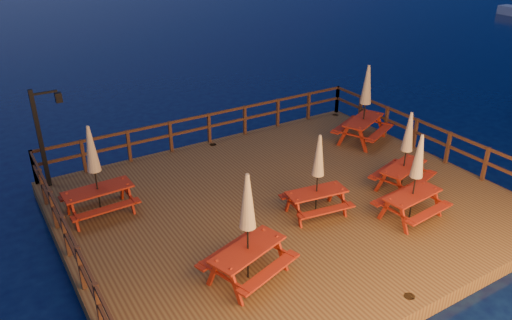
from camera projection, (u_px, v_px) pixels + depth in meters
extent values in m
plane|color=black|center=(286.00, 214.00, 14.35)|extent=(500.00, 500.00, 0.00)
cube|color=#4E3019|center=(287.00, 208.00, 14.26)|extent=(12.00, 10.00, 0.40)
cylinder|color=#3D2213|center=(52.00, 204.00, 15.37)|extent=(0.24, 0.24, 1.40)
cylinder|color=#3D2213|center=(214.00, 162.00, 18.00)|extent=(0.24, 0.24, 1.40)
cylinder|color=#3D2213|center=(334.00, 131.00, 20.63)|extent=(0.24, 0.24, 1.40)
cube|color=#3D2213|center=(209.00, 115.00, 17.42)|extent=(11.70, 0.06, 0.09)
cube|color=#3D2213|center=(209.00, 127.00, 17.61)|extent=(11.70, 0.06, 0.09)
cube|color=#3D2213|center=(74.00, 158.00, 15.44)|extent=(0.10, 0.10, 1.10)
cube|color=#3D2213|center=(209.00, 128.00, 17.64)|extent=(0.10, 0.10, 1.10)
cube|color=#3D2213|center=(314.00, 104.00, 19.83)|extent=(0.10, 0.10, 1.10)
cube|color=#3D2213|center=(69.00, 232.00, 10.96)|extent=(0.06, 9.70, 0.09)
cube|color=#3D2213|center=(73.00, 249.00, 11.16)|extent=(0.06, 9.70, 0.09)
cube|color=#3D2213|center=(73.00, 251.00, 11.18)|extent=(0.10, 0.10, 1.10)
cube|color=#3D2213|center=(40.00, 180.00, 14.15)|extent=(0.10, 0.10, 1.10)
cube|color=#3D2213|center=(433.00, 126.00, 16.45)|extent=(0.06, 9.70, 0.09)
cube|color=#3D2213|center=(431.00, 139.00, 16.65)|extent=(0.06, 9.70, 0.09)
cube|color=#3D2213|center=(431.00, 140.00, 16.67)|extent=(0.10, 0.10, 1.10)
cube|color=#3D2213|center=(353.00, 106.00, 19.64)|extent=(0.10, 0.10, 1.10)
cube|color=black|center=(40.00, 139.00, 14.38)|extent=(0.12, 0.12, 3.00)
cube|color=black|center=(44.00, 93.00, 13.95)|extent=(0.70, 0.06, 0.06)
cube|color=black|center=(58.00, 97.00, 14.21)|extent=(0.18, 0.18, 0.28)
sphere|color=#F1B460|center=(58.00, 97.00, 14.21)|extent=(0.14, 0.14, 0.14)
cube|color=maroon|center=(404.00, 167.00, 14.61)|extent=(1.78, 1.09, 0.05)
cube|color=maroon|center=(386.00, 169.00, 15.07)|extent=(1.68, 0.71, 0.05)
cube|color=maroon|center=(420.00, 181.00, 14.39)|extent=(1.68, 0.71, 0.05)
cube|color=maroon|center=(381.00, 182.00, 14.48)|extent=(0.08, 0.10, 0.70)
cube|color=maroon|center=(400.00, 189.00, 14.11)|extent=(0.08, 0.10, 0.70)
cube|color=maroon|center=(404.00, 166.00, 15.41)|extent=(0.08, 0.10, 0.70)
cube|color=maroon|center=(423.00, 172.00, 15.04)|extent=(0.08, 0.10, 0.70)
cylinder|color=black|center=(406.00, 152.00, 14.40)|extent=(0.04, 0.04, 2.32)
cone|color=tan|center=(409.00, 132.00, 14.12)|extent=(0.33, 0.33, 1.16)
sphere|color=black|center=(412.00, 114.00, 13.88)|extent=(0.06, 0.06, 0.06)
cube|color=maroon|center=(98.00, 190.00, 13.26)|extent=(1.83, 0.76, 0.05)
cube|color=maroon|center=(92.00, 190.00, 13.85)|extent=(1.81, 0.34, 0.05)
cube|color=maroon|center=(107.00, 209.00, 12.95)|extent=(1.81, 0.34, 0.05)
cube|color=maroon|center=(68.00, 205.00, 13.31)|extent=(0.06, 0.10, 0.75)
cube|color=maroon|center=(75.00, 216.00, 12.81)|extent=(0.06, 0.10, 0.75)
cube|color=maroon|center=(122.00, 189.00, 14.05)|extent=(0.06, 0.10, 0.75)
cube|color=maroon|center=(131.00, 199.00, 13.55)|extent=(0.06, 0.10, 0.75)
cylinder|color=black|center=(95.00, 173.00, 13.04)|extent=(0.04, 0.04, 2.51)
cone|color=tan|center=(91.00, 149.00, 12.73)|extent=(0.36, 0.36, 1.25)
sphere|color=black|center=(88.00, 128.00, 12.48)|extent=(0.07, 0.07, 0.07)
cube|color=maroon|center=(248.00, 249.00, 10.88)|extent=(1.96, 1.23, 0.05)
cube|color=maroon|center=(228.00, 250.00, 11.38)|extent=(1.83, 0.83, 0.05)
cube|color=maroon|center=(269.00, 272.00, 10.66)|extent=(1.83, 0.83, 0.05)
cube|color=maroon|center=(213.00, 274.00, 10.73)|extent=(0.09, 0.12, 0.76)
cube|color=maroon|center=(236.00, 287.00, 10.34)|extent=(0.09, 0.12, 0.76)
cube|color=maroon|center=(259.00, 242.00, 11.77)|extent=(0.09, 0.12, 0.76)
cube|color=maroon|center=(281.00, 253.00, 11.37)|extent=(0.09, 0.12, 0.76)
cylinder|color=black|center=(248.00, 230.00, 10.66)|extent=(0.04, 0.04, 2.54)
cone|color=tan|center=(247.00, 201.00, 10.34)|extent=(0.37, 0.37, 1.27)
sphere|color=black|center=(247.00, 176.00, 10.08)|extent=(0.07, 0.07, 0.07)
cube|color=maroon|center=(317.00, 192.00, 13.31)|extent=(1.70, 0.86, 0.05)
cube|color=maroon|center=(306.00, 191.00, 13.87)|extent=(1.65, 0.49, 0.05)
cube|color=maroon|center=(326.00, 211.00, 12.98)|extent=(1.65, 0.49, 0.05)
cube|color=maroon|center=(289.00, 203.00, 13.46)|extent=(0.07, 0.10, 0.68)
cube|color=maroon|center=(299.00, 214.00, 12.97)|extent=(0.07, 0.10, 0.68)
cube|color=maroon|center=(332.00, 193.00, 13.94)|extent=(0.07, 0.10, 0.68)
cube|color=maroon|center=(343.00, 203.00, 13.45)|extent=(0.07, 0.10, 0.68)
cylinder|color=black|center=(318.00, 177.00, 13.11)|extent=(0.04, 0.04, 2.26)
cone|color=tan|center=(319.00, 155.00, 12.83)|extent=(0.33, 0.33, 1.13)
sphere|color=black|center=(320.00, 137.00, 12.59)|extent=(0.06, 0.06, 0.06)
cube|color=maroon|center=(364.00, 120.00, 17.63)|extent=(2.09, 1.49, 0.05)
cube|color=maroon|center=(346.00, 124.00, 18.10)|extent=(1.90, 1.08, 0.05)
cube|color=maroon|center=(380.00, 132.00, 17.45)|extent=(1.90, 1.08, 0.05)
cube|color=maroon|center=(343.00, 136.00, 17.39)|extent=(0.10, 0.13, 0.81)
cube|color=maroon|center=(363.00, 140.00, 17.03)|extent=(0.10, 0.13, 0.81)
cube|color=maroon|center=(362.00, 121.00, 18.59)|extent=(0.10, 0.13, 0.81)
cube|color=maroon|center=(380.00, 125.00, 18.23)|extent=(0.10, 0.13, 0.81)
cylinder|color=black|center=(365.00, 105.00, 17.39)|extent=(0.05, 0.05, 2.71)
cone|color=tan|center=(367.00, 84.00, 17.06)|extent=(0.39, 0.39, 1.35)
sphere|color=black|center=(369.00, 67.00, 16.78)|extent=(0.08, 0.08, 0.08)
cube|color=maroon|center=(413.00, 195.00, 13.13)|extent=(1.75, 0.82, 0.05)
cube|color=maroon|center=(394.00, 195.00, 13.66)|extent=(1.71, 0.43, 0.05)
cube|color=maroon|center=(429.00, 213.00, 12.85)|extent=(1.71, 0.43, 0.05)
cube|color=maroon|center=(385.00, 210.00, 13.12)|extent=(0.07, 0.10, 0.71)
cube|color=maroon|center=(404.00, 220.00, 12.68)|extent=(0.07, 0.10, 0.71)
cube|color=maroon|center=(418.00, 193.00, 13.89)|extent=(0.07, 0.10, 0.71)
cube|color=maroon|center=(437.00, 203.00, 13.44)|extent=(0.07, 0.10, 0.71)
cylinder|color=black|center=(415.00, 179.00, 12.92)|extent=(0.04, 0.04, 2.35)
cone|color=tan|center=(419.00, 156.00, 12.63)|extent=(0.34, 0.34, 1.18)
sphere|color=black|center=(422.00, 136.00, 12.39)|extent=(0.07, 0.07, 0.07)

